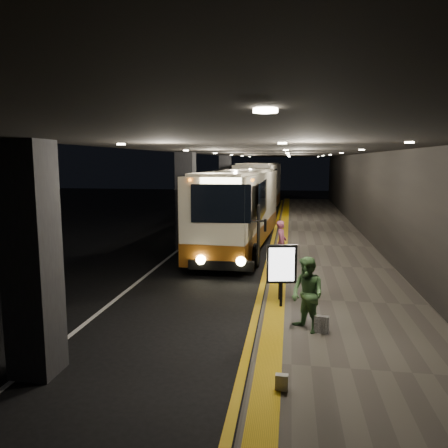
% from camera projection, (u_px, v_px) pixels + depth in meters
% --- Properties ---
extents(ground, '(90.00, 90.00, 0.00)m').
position_uv_depth(ground, '(201.00, 272.00, 15.96)').
color(ground, black).
extents(lane_line_white, '(0.12, 50.00, 0.01)m').
position_uv_depth(lane_line_white, '(185.00, 244.00, 21.12)').
color(lane_line_white, silver).
rests_on(lane_line_white, ground).
extents(kerb_stripe_yellow, '(0.18, 50.00, 0.01)m').
position_uv_depth(kerb_stripe_yellow, '(271.00, 247.00, 20.50)').
color(kerb_stripe_yellow, gold).
rests_on(kerb_stripe_yellow, ground).
extents(sidewalk, '(4.50, 50.00, 0.15)m').
position_uv_depth(sidewalk, '(324.00, 247.00, 20.13)').
color(sidewalk, '#514C44').
rests_on(sidewalk, ground).
extents(tactile_strip, '(0.50, 50.00, 0.01)m').
position_uv_depth(tactile_strip, '(282.00, 244.00, 20.40)').
color(tactile_strip, gold).
rests_on(tactile_strip, sidewalk).
extents(terminal_wall, '(0.10, 50.00, 6.00)m').
position_uv_depth(terminal_wall, '(377.00, 184.00, 19.37)').
color(terminal_wall, black).
rests_on(terminal_wall, ground).
extents(support_columns, '(0.80, 24.80, 4.40)m').
position_uv_depth(support_columns, '(186.00, 201.00, 19.78)').
color(support_columns, black).
rests_on(support_columns, ground).
extents(canopy, '(9.00, 50.00, 0.40)m').
position_uv_depth(canopy, '(276.00, 148.00, 19.82)').
color(canopy, black).
rests_on(canopy, support_columns).
extents(coach_main, '(2.98, 11.27, 3.48)m').
position_uv_depth(coach_main, '(240.00, 213.00, 19.96)').
color(coach_main, beige).
rests_on(coach_main, ground).
extents(coach_second, '(2.84, 11.95, 3.74)m').
position_uv_depth(coach_second, '(260.00, 190.00, 33.54)').
color(coach_second, beige).
rests_on(coach_second, ground).
extents(passenger_boarding, '(0.45, 0.64, 1.66)m').
position_uv_depth(passenger_boarding, '(281.00, 243.00, 16.34)').
color(passenger_boarding, '#B75579').
rests_on(passenger_boarding, sidewalk).
extents(passenger_waiting_green, '(0.94, 0.97, 1.72)m').
position_uv_depth(passenger_waiting_green, '(307.00, 295.00, 9.89)').
color(passenger_waiting_green, '#46723F').
rests_on(passenger_waiting_green, sidewalk).
extents(bag_polka, '(0.34, 0.19, 0.39)m').
position_uv_depth(bag_polka, '(322.00, 324.00, 9.89)').
color(bag_polka, black).
rests_on(bag_polka, sidewalk).
extents(bag_plain, '(0.22, 0.14, 0.27)m').
position_uv_depth(bag_plain, '(282.00, 382.00, 7.42)').
color(bag_plain, '#B8B6AD').
rests_on(bag_plain, sidewalk).
extents(info_sign, '(0.80, 0.25, 1.69)m').
position_uv_depth(info_sign, '(282.00, 265.00, 11.51)').
color(info_sign, black).
rests_on(info_sign, sidewalk).
extents(stanchion_post, '(0.05, 0.05, 1.09)m').
position_uv_depth(stanchion_post, '(279.00, 281.00, 12.18)').
color(stanchion_post, black).
rests_on(stanchion_post, sidewalk).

